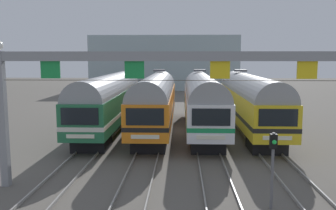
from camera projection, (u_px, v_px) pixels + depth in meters
ground_plane at (179, 131)px, 30.59m from camera, size 160.00×160.00×0.00m
track_bed at (180, 104)px, 47.42m from camera, size 13.28×70.00×0.15m
commuter_train_green at (110, 99)px, 30.46m from camera, size 2.88×18.06×4.77m
commuter_train_orange at (156, 99)px, 30.31m from camera, size 2.88×18.06×5.05m
commuter_train_white at (202, 100)px, 30.17m from camera, size 2.88×18.06×5.05m
commuter_train_yellow at (249, 100)px, 30.02m from camera, size 2.88×18.06×5.05m
catenary_gantry at (177, 82)px, 16.55m from camera, size 17.02×0.44×6.97m
yard_signal_mast at (273, 156)px, 14.55m from camera, size 0.28×0.35×3.19m
maintenance_building at (165, 63)px, 71.46m from camera, size 28.28×10.00×10.32m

